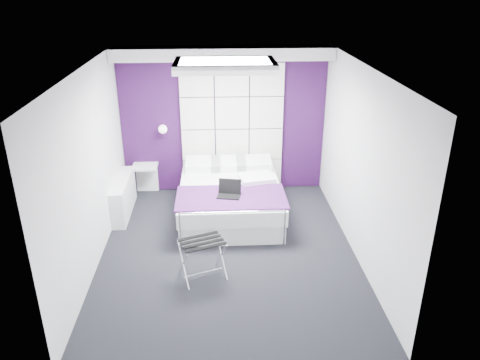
# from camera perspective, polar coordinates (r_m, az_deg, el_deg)

# --- Properties ---
(floor) EXTENTS (4.40, 4.40, 0.00)m
(floor) POSITION_cam_1_polar(r_m,az_deg,el_deg) (6.81, -1.43, -8.66)
(floor) COLOR black
(floor) RESTS_ON ground
(ceiling) EXTENTS (4.40, 4.40, 0.00)m
(ceiling) POSITION_cam_1_polar(r_m,az_deg,el_deg) (5.85, -1.70, 13.39)
(ceiling) COLOR white
(ceiling) RESTS_ON wall_back
(wall_back) EXTENTS (3.60, 0.00, 3.60)m
(wall_back) POSITION_cam_1_polar(r_m,az_deg,el_deg) (8.30, -2.03, 7.23)
(wall_back) COLOR silver
(wall_back) RESTS_ON floor
(wall_left) EXTENTS (0.00, 4.40, 4.40)m
(wall_left) POSITION_cam_1_polar(r_m,az_deg,el_deg) (6.43, -17.81, 1.11)
(wall_left) COLOR silver
(wall_left) RESTS_ON floor
(wall_right) EXTENTS (0.00, 4.40, 4.40)m
(wall_right) POSITION_cam_1_polar(r_m,az_deg,el_deg) (6.52, 14.48, 1.81)
(wall_right) COLOR silver
(wall_right) RESTS_ON floor
(accent_wall) EXTENTS (3.58, 0.02, 2.58)m
(accent_wall) POSITION_cam_1_polar(r_m,az_deg,el_deg) (8.29, -2.03, 7.21)
(accent_wall) COLOR #2E0D39
(accent_wall) RESTS_ON wall_back
(soffit) EXTENTS (3.58, 0.50, 0.20)m
(soffit) POSITION_cam_1_polar(r_m,az_deg,el_deg) (7.79, -2.12, 15.21)
(soffit) COLOR white
(soffit) RESTS_ON wall_back
(headboard) EXTENTS (1.80, 0.08, 2.30)m
(headboard) POSITION_cam_1_polar(r_m,az_deg,el_deg) (8.28, -0.97, 6.27)
(headboard) COLOR silver
(headboard) RESTS_ON wall_back
(skylight) EXTENTS (1.36, 0.86, 0.12)m
(skylight) POSITION_cam_1_polar(r_m,az_deg,el_deg) (6.45, -1.85, 13.90)
(skylight) COLOR white
(skylight) RESTS_ON ceiling
(wall_lamp) EXTENTS (0.15, 0.15, 0.15)m
(wall_lamp) POSITION_cam_1_polar(r_m,az_deg,el_deg) (8.23, -9.37, 6.22)
(wall_lamp) COLOR white
(wall_lamp) RESTS_ON wall_back
(radiator) EXTENTS (0.22, 1.20, 0.60)m
(radiator) POSITION_cam_1_polar(r_m,az_deg,el_deg) (7.96, -14.04, -1.94)
(radiator) COLOR white
(radiator) RESTS_ON floor
(bed) EXTENTS (1.67, 2.01, 0.71)m
(bed) POSITION_cam_1_polar(r_m,az_deg,el_deg) (7.66, -1.22, -2.22)
(bed) COLOR white
(bed) RESTS_ON floor
(nightstand) EXTENTS (0.44, 0.34, 0.05)m
(nightstand) POSITION_cam_1_polar(r_m,az_deg,el_deg) (8.47, -11.51, 1.63)
(nightstand) COLOR white
(nightstand) RESTS_ON wall_back
(luggage_rack) EXTENTS (0.54, 0.40, 0.54)m
(luggage_rack) POSITION_cam_1_polar(r_m,az_deg,el_deg) (6.17, -4.58, -9.58)
(luggage_rack) COLOR silver
(luggage_rack) RESTS_ON floor
(laptop) EXTENTS (0.35, 0.25, 0.25)m
(laptop) POSITION_cam_1_polar(r_m,az_deg,el_deg) (7.12, -1.38, -1.43)
(laptop) COLOR black
(laptop) RESTS_ON bed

